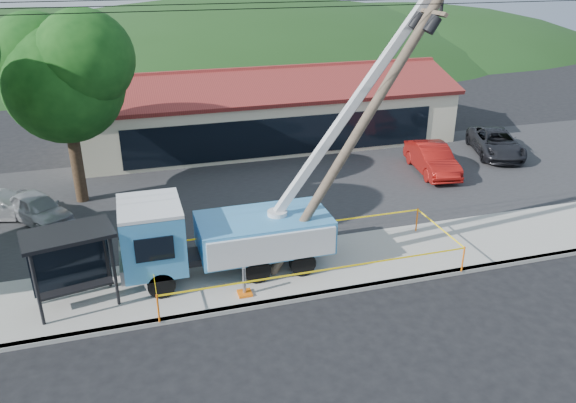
# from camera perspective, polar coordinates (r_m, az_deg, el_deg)

# --- Properties ---
(ground) EXTENTS (120.00, 120.00, 0.00)m
(ground) POSITION_cam_1_polar(r_m,az_deg,el_deg) (17.87, 1.88, -13.79)
(ground) COLOR black
(ground) RESTS_ON ground
(curb) EXTENTS (60.00, 0.25, 0.15)m
(curb) POSITION_cam_1_polar(r_m,az_deg,el_deg) (19.45, -0.08, -10.00)
(curb) COLOR #A7A59C
(curb) RESTS_ON ground
(sidewalk) EXTENTS (60.00, 4.00, 0.15)m
(sidewalk) POSITION_cam_1_polar(r_m,az_deg,el_deg) (20.99, -1.57, -7.23)
(sidewalk) COLOR #A7A59C
(sidewalk) RESTS_ON ground
(parking_lot) EXTENTS (60.00, 12.00, 0.10)m
(parking_lot) POSITION_cam_1_polar(r_m,az_deg,el_deg) (27.99, -5.84, 0.89)
(parking_lot) COLOR #28282B
(parking_lot) RESTS_ON ground
(strip_mall) EXTENTS (22.50, 8.53, 4.67)m
(strip_mall) POSITION_cam_1_polar(r_m,az_deg,el_deg) (35.62, -2.10, 9.14)
(strip_mall) COLOR beige
(strip_mall) RESTS_ON ground
(tree_lot) EXTENTS (6.30, 5.60, 8.94)m
(tree_lot) POSITION_cam_1_polar(r_m,az_deg,el_deg) (26.92, -21.96, 12.12)
(tree_lot) COLOR #332316
(tree_lot) RESTS_ON ground
(hill_west) EXTENTS (78.40, 56.00, 28.00)m
(hill_west) POSITION_cam_1_polar(r_m,az_deg,el_deg) (70.04, -25.55, 12.63)
(hill_west) COLOR #1C3D16
(hill_west) RESTS_ON ground
(hill_center) EXTENTS (89.60, 64.00, 32.00)m
(hill_center) POSITION_cam_1_polar(r_m,az_deg,el_deg) (70.78, -4.62, 14.89)
(hill_center) COLOR #1C3D16
(hill_center) RESTS_ON ground
(hill_east) EXTENTS (72.80, 52.00, 26.00)m
(hill_east) POSITION_cam_1_polar(r_m,az_deg,el_deg) (77.41, 10.55, 15.35)
(hill_east) COLOR #1C3D16
(hill_east) RESTS_ON ground
(utility_truck) EXTENTS (11.57, 4.04, 9.98)m
(utility_truck) POSITION_cam_1_polar(r_m,az_deg,el_deg) (20.31, -6.65, -2.95)
(utility_truck) COLOR black
(utility_truck) RESTS_ON ground
(leaning_pole) EXTENTS (6.25, 1.94, 9.90)m
(leaning_pole) POSITION_cam_1_polar(r_m,az_deg,el_deg) (19.70, 7.54, 7.69)
(leaning_pole) COLOR #4C3E31
(leaning_pole) RESTS_ON ground
(bus_shelter) EXTENTS (3.07, 2.24, 2.69)m
(bus_shelter) POSITION_cam_1_polar(r_m,az_deg,el_deg) (19.57, -21.34, -4.59)
(bus_shelter) COLOR black
(bus_shelter) RESTS_ON ground
(caution_tape) EXTENTS (11.04, 3.54, 1.02)m
(caution_tape) POSITION_cam_1_polar(r_m,az_deg,el_deg) (20.64, 1.85, -5.13)
(caution_tape) COLOR orange
(caution_tape) RESTS_ON ground
(car_silver) EXTENTS (3.53, 4.07, 1.33)m
(car_silver) POSITION_cam_1_polar(r_m,az_deg,el_deg) (27.09, -23.86, -2.08)
(car_silver) COLOR #9E9FA5
(car_silver) RESTS_ON ground
(car_red) EXTENTS (2.32, 4.88, 1.55)m
(car_red) POSITION_cam_1_polar(r_m,az_deg,el_deg) (31.38, 14.26, 2.73)
(car_red) COLOR maroon
(car_red) RESTS_ON ground
(car_white) EXTENTS (4.58, 2.64, 1.25)m
(car_white) POSITION_cam_1_polar(r_m,az_deg,el_deg) (28.38, -27.13, -1.55)
(car_white) COLOR silver
(car_white) RESTS_ON ground
(car_dark) EXTENTS (3.93, 5.65, 1.43)m
(car_dark) POSITION_cam_1_polar(r_m,az_deg,el_deg) (35.33, 20.18, 4.36)
(car_dark) COLOR black
(car_dark) RESTS_ON ground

